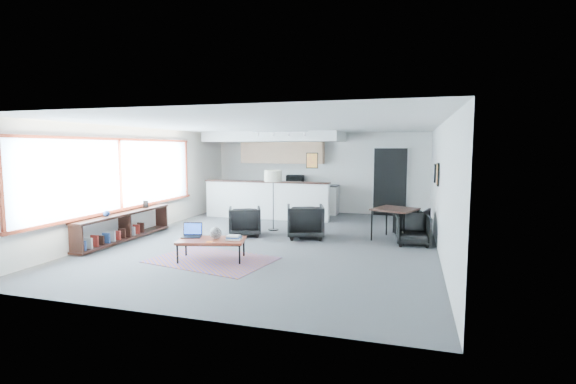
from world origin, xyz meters
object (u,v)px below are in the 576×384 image
(ceramic_pot, at_px, (216,233))
(armchair_left, at_px, (245,220))
(coffee_table, at_px, (212,241))
(laptop, at_px, (192,233))
(microwave, at_px, (295,179))
(dining_table, at_px, (395,211))
(dining_chair_far, at_px, (412,222))
(book_stack, at_px, (234,238))
(dining_chair_near, at_px, (413,231))
(armchair_right, at_px, (305,220))
(floor_lamp, at_px, (273,178))

(ceramic_pot, relative_size, armchair_left, 0.30)
(coffee_table, bearing_deg, laptop, 151.15)
(microwave, bearing_deg, laptop, -97.41)
(armchair_left, height_order, dining_table, armchair_left)
(coffee_table, distance_m, armchair_left, 2.30)
(coffee_table, xyz_separation_m, dining_chair_far, (3.60, 3.44, -0.06))
(microwave, bearing_deg, book_stack, -88.99)
(dining_chair_far, bearing_deg, microwave, -21.39)
(ceramic_pot, xyz_separation_m, microwave, (-0.15, 6.08, 0.60))
(dining_chair_near, bearing_deg, coffee_table, -152.80)
(coffee_table, distance_m, microwave, 6.17)
(armchair_right, height_order, microwave, microwave)
(coffee_table, bearing_deg, microwave, 75.89)
(coffee_table, distance_m, laptop, 0.50)
(armchair_left, xyz_separation_m, dining_table, (3.50, 0.50, 0.29))
(armchair_right, bearing_deg, dining_chair_far, -173.83)
(microwave, bearing_deg, armchair_left, -96.57)
(laptop, bearing_deg, dining_chair_near, 11.57)
(ceramic_pot, relative_size, dining_table, 0.20)
(ceramic_pot, distance_m, dining_chair_near, 4.26)
(book_stack, distance_m, armchair_left, 2.30)
(dining_table, bearing_deg, book_stack, -136.19)
(armchair_left, relative_size, floor_lamp, 0.49)
(armchair_left, relative_size, dining_chair_far, 1.21)
(ceramic_pot, relative_size, armchair_right, 0.26)
(dining_table, relative_size, dining_chair_near, 1.82)
(armchair_left, relative_size, dining_chair_near, 1.23)
(coffee_table, height_order, book_stack, book_stack)
(microwave, bearing_deg, floor_lamp, -88.71)
(ceramic_pot, relative_size, dining_chair_near, 0.36)
(laptop, relative_size, dining_chair_far, 0.69)
(coffee_table, bearing_deg, ceramic_pot, 19.55)
(laptop, height_order, armchair_right, armchair_right)
(armchair_right, bearing_deg, microwave, -87.47)
(book_stack, distance_m, dining_chair_near, 3.95)
(ceramic_pot, distance_m, microwave, 6.11)
(armchair_right, xyz_separation_m, dining_table, (2.03, 0.35, 0.24))
(floor_lamp, relative_size, dining_chair_near, 2.49)
(armchair_right, bearing_deg, book_stack, 54.98)
(coffee_table, height_order, microwave, microwave)
(book_stack, distance_m, dining_table, 3.90)
(coffee_table, xyz_separation_m, laptop, (-0.47, 0.12, 0.11))
(armchair_right, distance_m, dining_chair_far, 2.61)
(dining_chair_far, bearing_deg, armchair_right, 37.43)
(dining_chair_near, bearing_deg, armchair_left, 175.33)
(armchair_right, relative_size, dining_chair_near, 1.39)
(armchair_left, distance_m, dining_chair_near, 3.90)
(dining_chair_far, height_order, microwave, microwave)
(coffee_table, distance_m, ceramic_pot, 0.16)
(book_stack, relative_size, microwave, 0.54)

